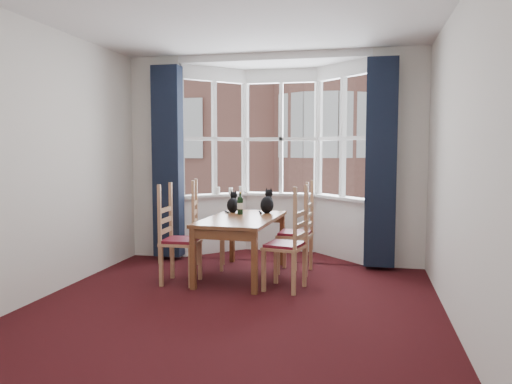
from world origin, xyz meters
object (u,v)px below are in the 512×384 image
(dining_table, at_px, (242,224))
(chair_left_near, at_px, (173,242))
(cat_left, at_px, (233,204))
(candle_extra, at_px, (241,190))
(chair_right_far, at_px, (302,235))
(chair_left_far, at_px, (202,232))
(cat_right, at_px, (267,203))
(wine_bottle, at_px, (240,204))
(candle_tall, at_px, (218,191))
(chair_right_near, at_px, (293,247))
(candle_short, at_px, (231,191))

(dining_table, height_order, chair_left_near, chair_left_near)
(cat_left, relative_size, candle_extra, 2.42)
(chair_right_far, xyz_separation_m, candle_extra, (-1.02, 0.97, 0.46))
(chair_left_far, xyz_separation_m, candle_extra, (0.27, 0.99, 0.46))
(cat_right, height_order, wine_bottle, cat_right)
(dining_table, bearing_deg, candle_tall, 118.55)
(dining_table, relative_size, chair_left_far, 1.65)
(chair_right_near, distance_m, candle_tall, 2.22)
(chair_left_near, height_order, candle_tall, candle_tall)
(cat_left, height_order, wine_bottle, wine_bottle)
(candle_short, height_order, candle_extra, candle_extra)
(chair_left_far, relative_size, cat_right, 2.82)
(chair_right_far, bearing_deg, dining_table, -155.40)
(chair_right_near, height_order, chair_right_far, same)
(wine_bottle, bearing_deg, chair_right_near, -43.40)
(candle_short, bearing_deg, chair_right_near, -56.08)
(chair_left_near, height_order, chair_left_far, same)
(candle_tall, bearing_deg, cat_right, -40.91)
(chair_left_near, height_order, candle_extra, candle_extra)
(chair_right_near, xyz_separation_m, candle_extra, (-1.01, 1.75, 0.46))
(chair_left_near, height_order, cat_left, cat_left)
(chair_left_near, relative_size, wine_bottle, 3.23)
(chair_right_near, xyz_separation_m, candle_short, (-1.16, 1.73, 0.44))
(cat_left, relative_size, candle_short, 3.09)
(cat_left, relative_size, cat_right, 0.88)
(cat_left, xyz_separation_m, candle_extra, (-0.11, 0.85, 0.11))
(chair_right_near, relative_size, chair_right_far, 1.00)
(chair_right_far, bearing_deg, candle_extra, 136.55)
(chair_right_near, bearing_deg, wine_bottle, 136.60)
(chair_right_near, distance_m, candle_extra, 2.07)
(chair_right_far, bearing_deg, candle_tall, 146.01)
(cat_right, relative_size, candle_short, 3.52)
(candle_extra, bearing_deg, chair_right_near, -59.96)
(chair_left_far, bearing_deg, cat_left, 19.23)
(dining_table, height_order, cat_right, cat_right)
(chair_right_far, relative_size, candle_extra, 7.75)
(chair_right_far, xyz_separation_m, wine_bottle, (-0.77, -0.06, 0.37))
(chair_left_far, bearing_deg, candle_short, 82.84)
(candle_extra, bearing_deg, wine_bottle, -76.50)
(cat_right, distance_m, candle_tall, 1.18)
(candle_tall, relative_size, candle_extra, 0.88)
(dining_table, bearing_deg, chair_right_near, -34.54)
(chair_right_near, bearing_deg, cat_left, 135.36)
(cat_left, distance_m, candle_extra, 0.87)
(cat_left, bearing_deg, wine_bottle, -50.55)
(chair_left_near, distance_m, cat_right, 1.34)
(chair_right_near, height_order, cat_right, cat_right)
(chair_right_far, height_order, candle_extra, candle_extra)
(cat_left, bearing_deg, dining_table, -62.16)
(chair_right_near, relative_size, cat_left, 3.20)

